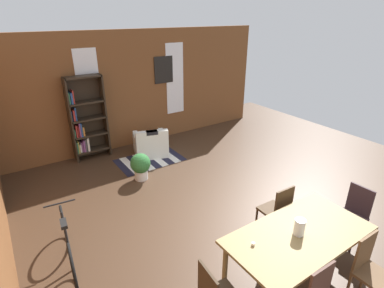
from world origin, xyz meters
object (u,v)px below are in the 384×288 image
Objects in this scene: dining_chair_head_right at (353,213)px; armchair_white at (151,144)px; dining_table at (299,238)px; bookshelf_tall at (85,121)px; potted_plant_by_shelf at (141,165)px; bicycle_second at (68,245)px; dining_chair_far_right at (277,209)px; dining_chair_near_right at (370,269)px; vase_on_table at (299,227)px.

armchair_white is (-1.21, 4.68, -0.23)m from dining_chair_head_right.
bookshelf_tall is (-1.21, 5.39, 0.31)m from dining_table.
potted_plant_by_shelf is at bearing 99.28° from dining_table.
potted_plant_by_shelf is at bearing 41.51° from bicycle_second.
dining_chair_head_right is at bearing -75.51° from armchair_white.
dining_chair_far_right reaches higher than dining_table.
dining_chair_far_right and dining_chair_head_right have the same top height.
armchair_white is (-0.29, 3.95, -0.23)m from dining_chair_far_right.
armchair_white is at bearing 53.39° from potted_plant_by_shelf.
bicycle_second reaches higher than potted_plant_by_shelf.
dining_chair_far_right is at bearing 58.84° from dining_table.
bicycle_second is at bearing 137.69° from dining_chair_near_right.
vase_on_table is at bearing -77.60° from bookshelf_tall.
bookshelf_tall is at bearing 102.40° from vase_on_table.
dining_table is 2.00× the size of armchair_white.
vase_on_table reaches higher than dining_table.
vase_on_table is 3.74m from potted_plant_by_shelf.
dining_table is 1.38m from dining_chair_head_right.
bicycle_second is (-2.52, 1.96, -0.33)m from dining_table.
bookshelf_tall reaches higher than vase_on_table.
bicycle_second is at bearing 142.03° from dining_table.
dining_chair_head_right is at bearing -26.78° from bicycle_second.
bookshelf_tall is (-1.18, 5.39, 0.12)m from vase_on_table.
dining_chair_near_right is 0.46× the size of bookshelf_tall.
dining_table is at bearing -37.97° from bicycle_second.
potted_plant_by_shelf is (-0.76, -1.02, 0.06)m from armchair_white.
bicycle_second is at bearing -134.55° from armchair_white.
bookshelf_tall is at bearing 105.16° from dining_chair_near_right.
potted_plant_by_shelf is at bearing 103.40° from dining_chair_near_right.
bicycle_second is 2.71× the size of potted_plant_by_shelf.
bookshelf_tall is 2.08× the size of armchair_white.
dining_chair_far_right is 1.47m from dining_chair_near_right.
dining_chair_head_right is at bearing -64.41° from bookshelf_tall.
bicycle_second is at bearing -138.49° from potted_plant_by_shelf.
dining_table is 3.28× the size of potted_plant_by_shelf.
vase_on_table is 0.37× the size of potted_plant_by_shelf.
potted_plant_by_shelf is at bearing 109.64° from dining_chair_far_right.
dining_chair_near_right is 4.52m from potted_plant_by_shelf.
bookshelf_tall reaches higher than dining_chair_head_right.
armchair_white is at bearing 93.06° from dining_chair_near_right.
bicycle_second reaches higher than armchair_white.
dining_chair_head_right is 4.84m from armchair_white.
dining_chair_far_right is at bearing -70.41° from bookshelf_tall.
dining_chair_far_right is 4.96m from bookshelf_tall.
dining_chair_near_right is 0.58× the size of bicycle_second.
vase_on_table is 0.23× the size of armchair_white.
dining_table is at bearing 0.00° from vase_on_table.
dining_chair_head_right is 0.58× the size of bicycle_second.
dining_chair_head_right is (0.92, -0.73, 0.00)m from dining_chair_far_right.
dining_chair_near_right is at bearing -89.83° from dining_chair_far_right.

